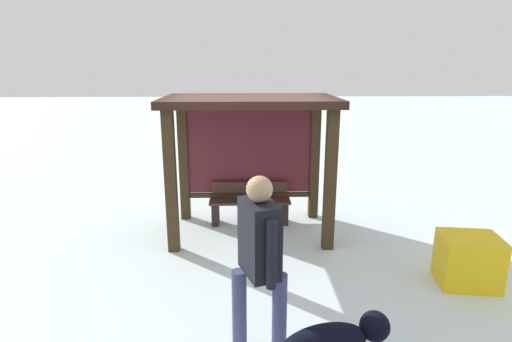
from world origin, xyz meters
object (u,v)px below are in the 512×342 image
bus_shelter (250,131)px  grit_bin (468,260)px  bench_left_inside (250,204)px  person_walking (259,254)px

bus_shelter → grit_bin: (2.72, -1.96, -1.36)m
bench_left_inside → bus_shelter: bearing=-90.0°
person_walking → grit_bin: size_ratio=2.56×
bus_shelter → grit_bin: 3.62m
bus_shelter → bench_left_inside: (0.00, 0.22, -1.34)m
person_walking → grit_bin: person_walking is taller
bench_left_inside → grit_bin: 3.49m
bus_shelter → bench_left_inside: size_ratio=1.90×
bus_shelter → person_walking: (0.03, -3.18, -0.62)m
bench_left_inside → person_walking: (0.03, -3.40, 0.72)m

